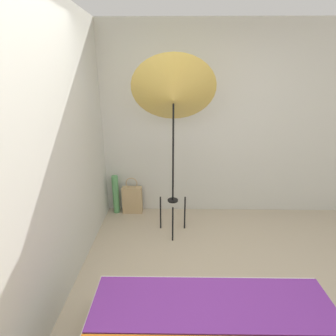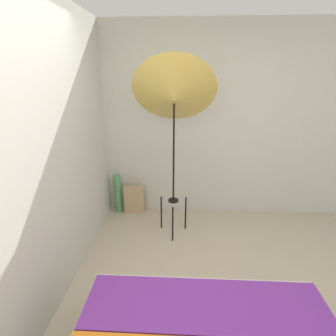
% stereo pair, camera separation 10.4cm
% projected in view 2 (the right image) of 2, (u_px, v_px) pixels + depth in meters
% --- Properties ---
extents(wall_back, '(8.00, 0.05, 2.60)m').
position_uv_depth(wall_back, '(197.00, 124.00, 3.57)').
color(wall_back, beige).
rests_on(wall_back, ground_plane).
extents(wall_side_left, '(0.05, 8.00, 2.60)m').
position_uv_depth(wall_side_left, '(73.00, 143.00, 2.61)').
color(wall_side_left, beige).
rests_on(wall_side_left, ground_plane).
extents(photo_umbrella, '(0.94, 0.73, 2.15)m').
position_uv_depth(photo_umbrella, '(174.00, 96.00, 2.84)').
color(photo_umbrella, black).
rests_on(photo_umbrella, ground_plane).
extents(tote_bag, '(0.29, 0.11, 0.55)m').
position_uv_depth(tote_bag, '(134.00, 199.00, 3.86)').
color(tote_bag, tan).
rests_on(tote_bag, ground_plane).
extents(paper_roll, '(0.09, 0.09, 0.58)m').
position_uv_depth(paper_roll, '(118.00, 194.00, 3.85)').
color(paper_roll, '#56995B').
rests_on(paper_roll, ground_plane).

